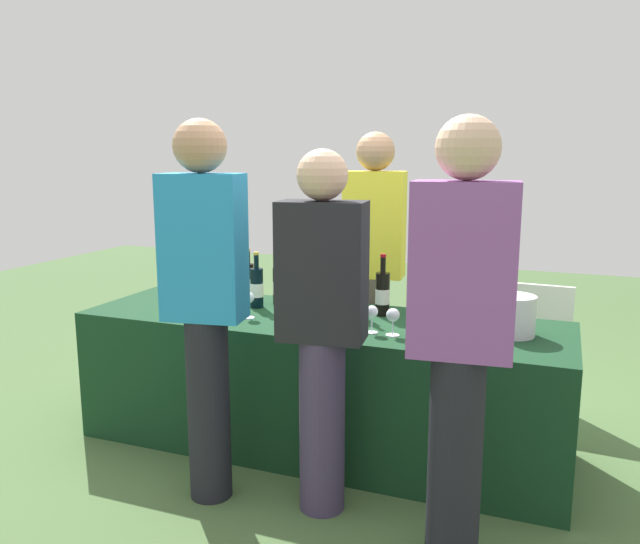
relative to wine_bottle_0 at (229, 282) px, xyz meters
The scene contains 22 objects.
ground_plane 1.08m from the wine_bottle_0, 16.62° to the right, with size 12.00×12.00×0.00m, color #476638.
tasting_table 0.84m from the wine_bottle_0, 16.62° to the right, with size 2.61×0.80×0.73m, color #14381E.
wine_bottle_0 is the anchor object (origin of this frame).
wine_bottle_1 0.15m from the wine_bottle_0, ahead, with size 0.06×0.06×0.33m.
wine_bottle_2 0.26m from the wine_bottle_0, 24.21° to the right, with size 0.07×0.07×0.32m.
wine_bottle_3 0.33m from the wine_bottle_0, ahead, with size 0.07×0.07×0.31m.
wine_bottle_4 0.59m from the wine_bottle_0, ahead, with size 0.08×0.08×0.30m.
wine_bottle_5 0.85m from the wine_bottle_0, ahead, with size 0.07×0.07×0.31m.
wine_bottle_6 0.96m from the wine_bottle_0, ahead, with size 0.08×0.08×0.34m.
wine_bottle_7 1.45m from the wine_bottle_0, ahead, with size 0.07×0.07×0.33m.
wine_glass_0 0.31m from the wine_bottle_0, 117.11° to the right, with size 0.07×0.07×0.15m.
wine_glass_1 0.43m from the wine_bottle_0, 68.11° to the right, with size 0.06×0.06×0.14m.
wine_glass_2 0.46m from the wine_bottle_0, 48.18° to the right, with size 0.07×0.07×0.14m.
wine_glass_3 1.07m from the wine_bottle_0, 20.71° to the right, with size 0.06×0.06×0.14m.
wine_glass_4 1.18m from the wine_bottle_0, 19.24° to the right, with size 0.07×0.07×0.14m.
wine_glass_5 1.49m from the wine_bottle_0, 13.47° to the right, with size 0.07×0.07×0.14m.
ice_bucket 1.66m from the wine_bottle_0, ahead, with size 0.22×0.22×0.20m, color silver.
server_pouring 0.89m from the wine_bottle_0, 26.89° to the left, with size 0.38×0.23×1.72m.
guest_0 0.97m from the wine_bottle_0, 67.08° to the right, with size 0.38×0.25×1.75m.
guest_1 1.21m from the wine_bottle_0, 41.42° to the right, with size 0.39×0.25×1.62m.
guest_2 1.82m from the wine_bottle_0, 32.83° to the right, with size 0.40×0.24×1.73m.
menu_board 1.91m from the wine_bottle_0, 24.79° to the left, with size 0.52×0.03×0.80m, color white.
Camera 1 is at (1.19, -3.09, 1.60)m, focal length 35.61 mm.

